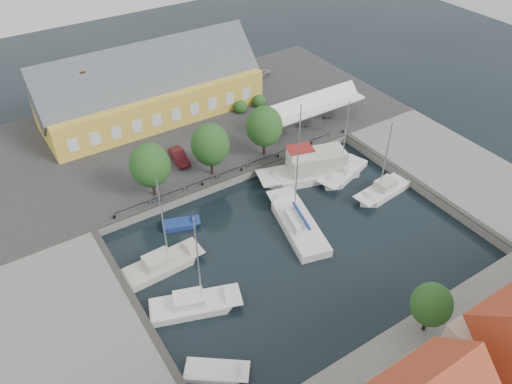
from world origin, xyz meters
TOP-DOWN VIEW (x-y plane):
  - ground at (0.00, 0.00)m, footprint 140.00×140.00m
  - north_quay at (0.00, 23.00)m, footprint 56.00×26.00m
  - west_quay at (-22.00, -2.00)m, footprint 12.00×24.00m
  - east_quay at (22.00, -2.00)m, footprint 12.00×24.00m
  - quay_edge_fittings at (0.02, 4.75)m, footprint 56.00×24.72m
  - warehouse at (-2.60, 28.36)m, footprint 28.56×14.00m
  - tent_canopy at (14.00, 14.50)m, footprint 14.00×4.00m
  - quay_trees at (-2.00, 12.00)m, footprint 18.20×4.20m
  - car_silver at (16.15, 29.63)m, footprint 3.90×2.41m
  - car_red at (-4.02, 16.20)m, footprint 1.72×4.06m
  - center_sailboat at (1.43, 0.39)m, footprint 5.50×10.74m
  - trawler at (7.88, 6.55)m, footprint 11.97×6.44m
  - east_boat_a at (11.20, 4.77)m, footprint 7.63×4.60m
  - east_boat_b at (12.59, -0.21)m, footprint 7.33×3.11m
  - west_boat_b at (-12.43, 2.83)m, footprint 7.74×2.89m
  - west_boat_c at (-12.13, -2.91)m, footprint 8.18×4.98m
  - launch_sw at (-13.56, -9.35)m, footprint 5.05×4.45m
  - launch_nw at (-8.45, 7.10)m, footprint 4.13×2.75m

SIDE VIEW (x-z plane):
  - ground at x=0.00m, z-range 0.00..0.00m
  - launch_nw at x=-8.45m, z-range -0.35..0.53m
  - launch_sw at x=-13.56m, z-range -0.40..0.58m
  - west_boat_b at x=-12.43m, z-range -4.99..5.51m
  - west_boat_c at x=-12.13m, z-range -5.10..5.63m
  - east_boat_b at x=12.59m, z-range -4.69..5.22m
  - east_boat_a at x=11.20m, z-range -5.00..5.53m
  - center_sailboat at x=1.43m, z-range -6.68..7.40m
  - north_quay at x=0.00m, z-range 0.00..1.00m
  - west_quay at x=-22.00m, z-range 0.00..1.00m
  - east_quay at x=22.00m, z-range 0.00..1.00m
  - trawler at x=7.88m, z-range -1.48..3.52m
  - quay_edge_fittings at x=0.02m, z-range 0.86..1.26m
  - car_silver at x=16.15m, z-range 1.00..2.24m
  - car_red at x=-4.02m, z-range 1.00..2.30m
  - tent_canopy at x=14.00m, z-range 2.27..5.10m
  - warehouse at x=-2.60m, z-range -0.35..9.20m
  - quay_trees at x=-2.00m, z-range 1.73..8.03m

